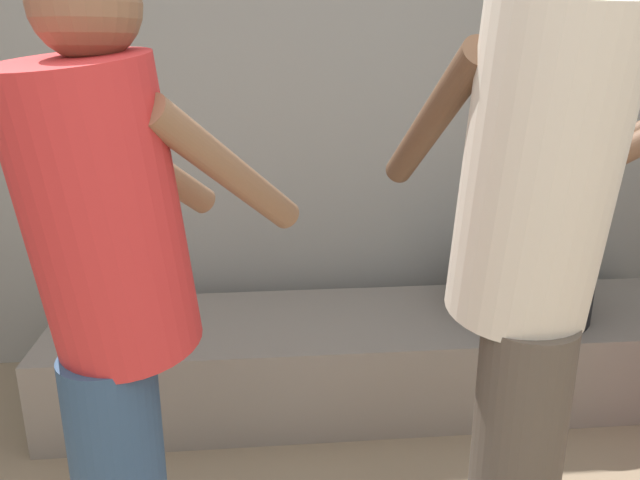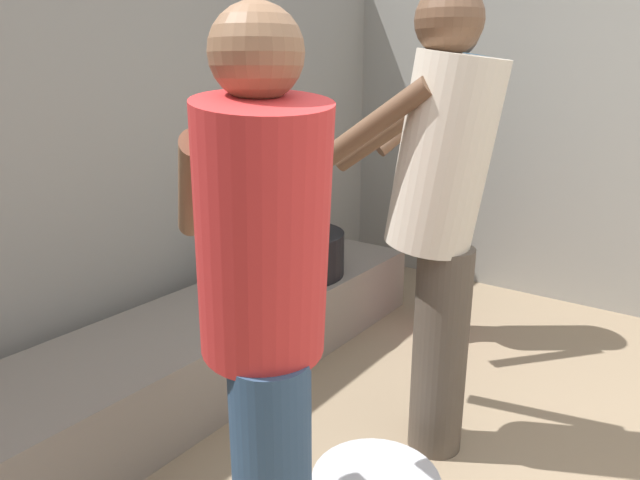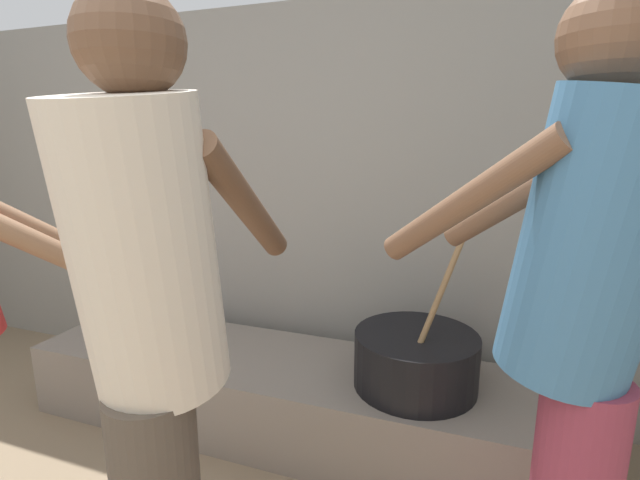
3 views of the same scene
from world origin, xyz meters
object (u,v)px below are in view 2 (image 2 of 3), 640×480
(cooking_pot_main, at_px, (296,253))
(cook_in_blue_shirt, at_px, (449,159))
(cook_in_cream_shirt, at_px, (440,204))
(cook_in_red_shirt, at_px, (265,303))

(cooking_pot_main, xyz_separation_m, cook_in_blue_shirt, (0.45, -0.63, 0.49))
(cooking_pot_main, height_order, cook_in_cream_shirt, cook_in_cream_shirt)
(cook_in_red_shirt, xyz_separation_m, cook_in_cream_shirt, (0.86, -0.04, 0.08))
(cook_in_cream_shirt, relative_size, cook_in_blue_shirt, 0.99)
(cook_in_blue_shirt, bearing_deg, cook_in_cream_shirt, -158.07)
(cook_in_cream_shirt, bearing_deg, cook_in_blue_shirt, 21.93)
(cooking_pot_main, bearing_deg, cook_in_cream_shirt, -114.83)
(cook_in_red_shirt, bearing_deg, cook_in_blue_shirt, 10.29)
(cook_in_red_shirt, height_order, cook_in_cream_shirt, cook_in_cream_shirt)
(cook_in_cream_shirt, height_order, cook_in_blue_shirt, cook_in_blue_shirt)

